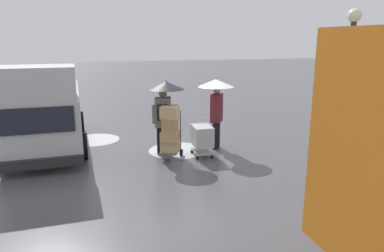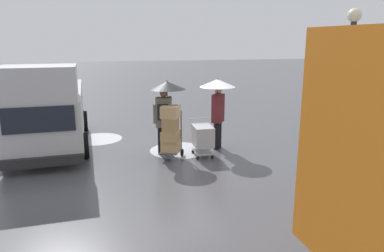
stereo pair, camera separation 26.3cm
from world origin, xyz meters
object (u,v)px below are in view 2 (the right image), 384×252
(hand_dolly_boxes, at_px, (171,130))
(pedestrian_black_side, at_px, (166,101))
(cargo_van_parked_right, at_px, (48,110))
(street_lamp, at_px, (348,82))
(shopping_cart_vendor, at_px, (203,137))
(pedestrian_pink_side, at_px, (218,97))

(hand_dolly_boxes, bearing_deg, pedestrian_black_side, -81.54)
(cargo_van_parked_right, height_order, street_lamp, street_lamp)
(pedestrian_black_side, bearing_deg, shopping_cart_vendor, 158.13)
(pedestrian_pink_side, xyz_separation_m, pedestrian_black_side, (1.58, 0.19, -0.01))
(hand_dolly_boxes, distance_m, pedestrian_pink_side, 1.80)
(hand_dolly_boxes, relative_size, street_lamp, 0.39)
(cargo_van_parked_right, relative_size, shopping_cart_vendor, 5.33)
(shopping_cart_vendor, relative_size, pedestrian_black_side, 0.47)
(cargo_van_parked_right, bearing_deg, shopping_cart_vendor, 156.05)
(hand_dolly_boxes, xyz_separation_m, street_lamp, (-3.31, 2.81, 1.54))
(cargo_van_parked_right, bearing_deg, street_lamp, 144.73)
(hand_dolly_boxes, xyz_separation_m, pedestrian_black_side, (0.06, -0.41, 0.74))
(pedestrian_pink_side, height_order, street_lamp, street_lamp)
(cargo_van_parked_right, relative_size, hand_dolly_boxes, 3.64)
(hand_dolly_boxes, distance_m, pedestrian_black_side, 0.85)
(pedestrian_pink_side, distance_m, pedestrian_black_side, 1.59)
(shopping_cart_vendor, bearing_deg, cargo_van_parked_right, -23.95)
(cargo_van_parked_right, xyz_separation_m, shopping_cart_vendor, (-4.30, 1.91, -0.61))
(cargo_van_parked_right, xyz_separation_m, street_lamp, (-6.70, 4.74, 1.19))
(shopping_cart_vendor, bearing_deg, hand_dolly_boxes, 1.01)
(cargo_van_parked_right, bearing_deg, pedestrian_pink_side, 164.81)
(shopping_cart_vendor, distance_m, pedestrian_black_side, 1.45)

